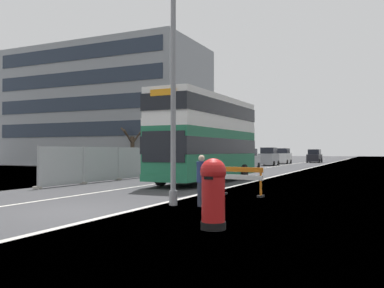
# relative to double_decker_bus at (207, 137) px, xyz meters

# --- Properties ---
(ground) EXTENTS (140.00, 280.00, 0.10)m
(ground) POSITION_rel_double_decker_bus_xyz_m (1.33, -12.42, -2.74)
(ground) COLOR #38383A
(double_decker_bus) EXTENTS (3.06, 10.49, 5.05)m
(double_decker_bus) POSITION_rel_double_decker_bus_xyz_m (0.00, 0.00, 0.00)
(double_decker_bus) COLOR #1E6B47
(double_decker_bus) RESTS_ON ground
(lamppost_foreground) EXTENTS (0.29, 0.70, 8.25)m
(lamppost_foreground) POSITION_rel_double_decker_bus_xyz_m (2.92, -9.98, 1.20)
(lamppost_foreground) COLOR gray
(lamppost_foreground) RESTS_ON ground
(red_pillar_postbox) EXTENTS (0.63, 0.63, 1.70)m
(red_pillar_postbox) POSITION_rel_double_decker_bus_xyz_m (5.80, -13.44, -1.76)
(red_pillar_postbox) COLOR black
(red_pillar_postbox) RESTS_ON ground
(roadworks_barrier) EXTENTS (1.92, 0.78, 1.19)m
(roadworks_barrier) POSITION_rel_double_decker_bus_xyz_m (4.16, -6.18, -1.91)
(roadworks_barrier) COLOR orange
(roadworks_barrier) RESTS_ON ground
(construction_site_fence) EXTENTS (0.44, 13.80, 2.15)m
(construction_site_fence) POSITION_rel_double_decker_bus_xyz_m (-5.91, -0.63, -1.66)
(construction_site_fence) COLOR #A8AAAD
(construction_site_fence) RESTS_ON ground
(car_oncoming_near) EXTENTS (1.99, 4.30, 2.09)m
(car_oncoming_near) POSITION_rel_double_decker_bus_xyz_m (-3.54, 19.30, -1.71)
(car_oncoming_near) COLOR gray
(car_oncoming_near) RESTS_ON ground
(car_receding_mid) EXTENTS (2.02, 3.83, 2.28)m
(car_receding_mid) POSITION_rel_double_decker_bus_xyz_m (-3.67, 29.13, -1.62)
(car_receding_mid) COLOR gray
(car_receding_mid) RESTS_ON ground
(car_receding_far) EXTENTS (1.96, 4.13, 2.23)m
(car_receding_far) POSITION_rel_double_decker_bus_xyz_m (-3.66, 37.18, -1.64)
(car_receding_far) COLOR silver
(car_receding_far) RESTS_ON ground
(car_far_side) EXTENTS (2.05, 4.43, 2.10)m
(car_far_side) POSITION_rel_double_decker_bus_xyz_m (-0.35, 45.10, -1.71)
(car_far_side) COLOR black
(car_far_side) RESTS_ON ground
(bare_tree_far_verge_near) EXTENTS (2.87, 2.94, 4.48)m
(bare_tree_far_verge_near) POSITION_rel_double_decker_bus_xyz_m (-15.47, 15.61, -0.44)
(bare_tree_far_verge_near) COLOR #4C3D2D
(bare_tree_far_verge_near) RESTS_ON ground
(bare_tree_far_verge_mid) EXTENTS (2.52, 2.54, 4.86)m
(bare_tree_far_verge_mid) POSITION_rel_double_decker_bus_xyz_m (-10.36, 25.77, -0.40)
(bare_tree_far_verge_mid) COLOR #4C3D2D
(bare_tree_far_verge_mid) RESTS_ON ground
(bare_tree_far_verge_far) EXTENTS (2.31, 2.18, 5.15)m
(bare_tree_far_verge_far) POSITION_rel_double_decker_bus_xyz_m (-14.20, 49.49, 0.00)
(bare_tree_far_verge_far) COLOR #4C3D2D
(bare_tree_far_verge_far) RESTS_ON ground
(pedestrian_at_kerb) EXTENTS (0.34, 0.34, 1.73)m
(pedestrian_at_kerb) POSITION_rel_double_decker_bus_xyz_m (3.94, -9.86, -1.82)
(pedestrian_at_kerb) COLOR #2D3342
(pedestrian_at_kerb) RESTS_ON ground
(backdrop_office_block) EXTENTS (25.80, 13.01, 15.32)m
(backdrop_office_block) POSITION_rel_double_decker_bus_xyz_m (-24.14, 22.81, 4.98)
(backdrop_office_block) COLOR gray
(backdrop_office_block) RESTS_ON ground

